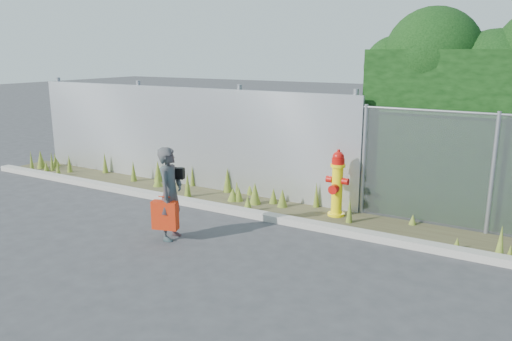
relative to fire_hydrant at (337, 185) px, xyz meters
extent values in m
plane|color=#373739|center=(-0.70, -2.60, -0.61)|extent=(80.00, 80.00, 0.00)
cube|color=#A09C91|center=(-0.70, -0.80, -0.55)|extent=(16.00, 0.22, 0.12)
cube|color=#433E26|center=(-0.70, -0.20, -0.61)|extent=(16.00, 1.20, 0.01)
cone|color=#536A1F|center=(-2.39, 0.37, -0.42)|extent=(0.09, 0.09, 0.39)
cone|color=#536A1F|center=(-7.62, -0.39, -0.49)|extent=(0.14, 0.14, 0.24)
cone|color=#536A1F|center=(-2.07, 0.39, -0.44)|extent=(0.17, 0.17, 0.35)
cone|color=#536A1F|center=(-3.55, 0.33, -0.37)|extent=(0.11, 0.11, 0.48)
cone|color=#536A1F|center=(-5.00, -0.02, -0.36)|extent=(0.15, 0.15, 0.49)
cone|color=#536A1F|center=(-1.36, 0.09, -0.45)|extent=(0.17, 0.17, 0.32)
cone|color=#536A1F|center=(-3.11, -0.42, -0.35)|extent=(0.15, 0.15, 0.53)
cone|color=#536A1F|center=(-4.49, 0.26, -0.36)|extent=(0.21, 0.21, 0.49)
cone|color=#536A1F|center=(-0.53, 0.29, -0.35)|extent=(0.12, 0.12, 0.51)
cone|color=#536A1F|center=(-1.10, -0.03, -0.43)|extent=(0.21, 0.21, 0.37)
cone|color=#536A1F|center=(-4.20, -0.08, -0.48)|extent=(0.23, 0.23, 0.25)
cone|color=#536A1F|center=(0.34, -0.24, -0.38)|extent=(0.12, 0.12, 0.46)
cone|color=#536A1F|center=(2.91, -0.58, -0.50)|extent=(0.10, 0.10, 0.23)
cone|color=#536A1F|center=(-7.89, 0.11, -0.49)|extent=(0.23, 0.23, 0.25)
cone|color=#536A1F|center=(-6.18, 0.23, -0.35)|extent=(0.14, 0.14, 0.52)
cone|color=#536A1F|center=(1.34, 0.22, -0.51)|extent=(0.14, 0.14, 0.19)
cone|color=#536A1F|center=(-7.67, -0.07, -0.41)|extent=(0.13, 0.13, 0.41)
cone|color=#536A1F|center=(-8.00, -0.25, -0.37)|extent=(0.22, 0.22, 0.48)
cone|color=#536A1F|center=(2.19, -0.57, -0.51)|extent=(0.12, 0.12, 0.19)
cone|color=#536A1F|center=(-2.14, -0.18, -0.47)|extent=(0.23, 0.23, 0.28)
cone|color=#536A1F|center=(-2.03, -0.13, -0.46)|extent=(0.18, 0.18, 0.31)
cone|color=#536A1F|center=(-1.65, -0.13, -0.39)|extent=(0.24, 0.24, 0.45)
cone|color=#536A1F|center=(-7.00, -0.17, -0.38)|extent=(0.13, 0.13, 0.45)
cone|color=#536A1F|center=(-6.92, -0.59, -0.42)|extent=(0.13, 0.13, 0.39)
cone|color=#536A1F|center=(2.78, -0.64, -0.35)|extent=(0.14, 0.14, 0.52)
cone|color=#536A1F|center=(-7.52, -0.28, -0.36)|extent=(0.12, 0.12, 0.49)
cone|color=#536A1F|center=(-1.53, -0.61, -0.45)|extent=(0.20, 0.20, 0.32)
cone|color=#536A1F|center=(-7.96, -0.55, -0.35)|extent=(0.11, 0.11, 0.52)
cone|color=#536A1F|center=(-2.60, 0.32, -0.34)|extent=(0.19, 0.19, 0.54)
cone|color=#536A1F|center=(-3.09, -0.44, -0.48)|extent=(0.12, 0.12, 0.25)
cube|color=#BABDC2|center=(-3.95, 0.40, 0.49)|extent=(8.50, 0.08, 2.20)
cylinder|color=gray|center=(-8.00, 0.52, 0.54)|extent=(0.10, 0.10, 2.30)
cylinder|color=gray|center=(-5.20, 0.52, 0.54)|extent=(0.10, 0.10, 2.30)
cylinder|color=gray|center=(-2.40, 0.52, 0.54)|extent=(0.10, 0.10, 2.30)
cylinder|color=gray|center=(0.10, 0.52, 0.54)|extent=(0.10, 0.10, 2.30)
cylinder|color=gray|center=(0.35, 0.40, 0.41)|extent=(0.07, 0.07, 2.05)
cylinder|color=gray|center=(2.50, 0.40, 0.41)|extent=(0.07, 0.07, 2.05)
sphere|color=black|center=(0.52, 1.46, 2.06)|extent=(1.18, 1.18, 1.18)
sphere|color=black|center=(1.21, 1.43, 2.27)|extent=(1.77, 1.77, 1.77)
sphere|color=black|center=(2.27, 1.56, 1.85)|extent=(1.79, 1.79, 1.79)
cylinder|color=yellow|center=(0.00, 0.01, -0.58)|extent=(0.31, 0.31, 0.07)
cylinder|color=yellow|center=(0.00, 0.01, -0.14)|extent=(0.20, 0.20, 0.94)
cylinder|color=yellow|center=(0.00, 0.01, 0.35)|extent=(0.27, 0.27, 0.06)
cylinder|color=#B20F0A|center=(0.00, 0.01, 0.43)|extent=(0.23, 0.23, 0.11)
sphere|color=#B20F0A|center=(0.00, 0.01, 0.51)|extent=(0.21, 0.21, 0.21)
cylinder|color=#B20F0A|center=(0.00, 0.01, 0.62)|extent=(0.06, 0.06, 0.06)
cylinder|color=#B20F0A|center=(-0.16, 0.01, 0.08)|extent=(0.11, 0.12, 0.12)
cylinder|color=#B20F0A|center=(0.16, 0.01, 0.08)|extent=(0.11, 0.12, 0.12)
cylinder|color=#B20F0A|center=(0.00, -0.15, -0.06)|extent=(0.17, 0.13, 0.17)
imported|color=#0F605D|center=(-1.91, -2.37, 0.14)|extent=(0.48, 0.62, 1.51)
cube|color=red|center=(-1.90, -2.53, -0.17)|extent=(0.41, 0.15, 0.46)
cylinder|color=red|center=(-1.90, -2.53, 0.13)|extent=(0.20, 0.02, 0.02)
cube|color=black|center=(-1.90, -2.20, 0.44)|extent=(0.24, 0.10, 0.18)
camera|label=1|loc=(3.14, -8.29, 2.36)|focal=35.00mm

